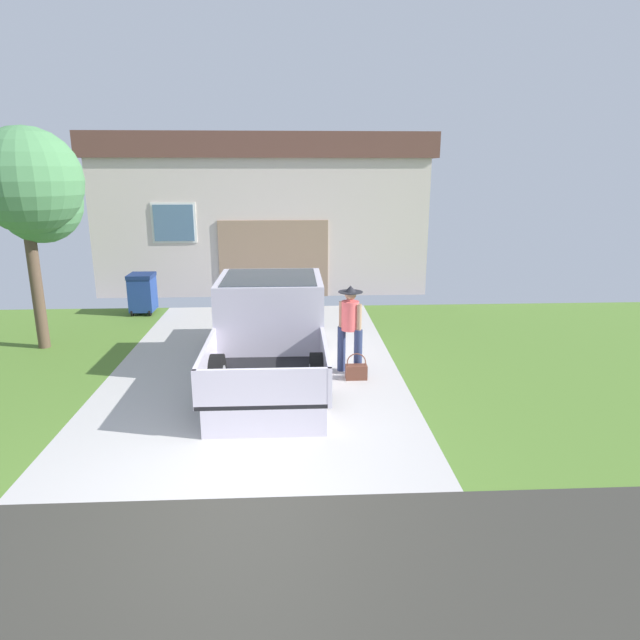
{
  "coord_description": "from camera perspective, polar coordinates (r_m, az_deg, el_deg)",
  "views": [
    {
      "loc": [
        0.69,
        -5.46,
        3.53
      ],
      "look_at": [
        1.16,
        3.97,
        0.97
      ],
      "focal_mm": 30.98,
      "sensor_mm": 36.0,
      "label": 1
    }
  ],
  "objects": [
    {
      "name": "front_yard_tree",
      "position": [
        12.04,
        -27.56,
        11.84
      ],
      "size": [
        1.97,
        2.35,
        4.33
      ],
      "color": "brown",
      "rests_on": "ground"
    },
    {
      "name": "pickup_truck",
      "position": [
        10.17,
        -5.09,
        -0.81
      ],
      "size": [
        2.02,
        5.12,
        1.68
      ],
      "rotation": [
        0.0,
        0.0,
        -0.0
      ],
      "color": "silver",
      "rests_on": "ground"
    },
    {
      "name": "handbag",
      "position": [
        9.7,
        3.76,
        -5.27
      ],
      "size": [
        0.38,
        0.18,
        0.47
      ],
      "color": "brown",
      "rests_on": "ground"
    },
    {
      "name": "wheeled_trash_bin",
      "position": [
        14.7,
        -17.86,
        2.76
      ],
      "size": [
        0.6,
        0.72,
        1.02
      ],
      "color": "navy",
      "rests_on": "ground"
    },
    {
      "name": "ground",
      "position": [
        5.09,
        -11.25,
        -29.2
      ],
      "size": [
        29.2,
        18.6,
        0.18
      ],
      "color": "#B1ADAA"
    },
    {
      "name": "person_with_hat",
      "position": [
        9.77,
        3.12,
        -0.46
      ],
      "size": [
        0.43,
        0.43,
        1.6
      ],
      "rotation": [
        0.0,
        0.0,
        2.49
      ],
      "color": "navy",
      "rests_on": "ground"
    },
    {
      "name": "house_with_garage",
      "position": [
        18.45,
        -5.67,
        11.28
      ],
      "size": [
        9.89,
        5.58,
        4.56
      ],
      "color": "beige",
      "rests_on": "ground"
    }
  ]
}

